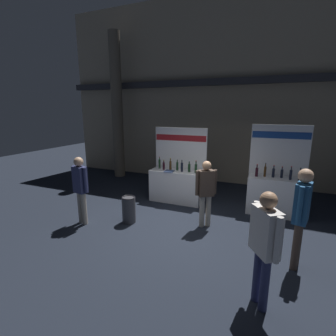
# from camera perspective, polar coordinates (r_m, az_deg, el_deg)

# --- Properties ---
(ground_plane) EXTENTS (26.62, 26.62, 0.00)m
(ground_plane) POSITION_cam_1_polar(r_m,az_deg,el_deg) (6.08, 3.21, -14.05)
(ground_plane) COLOR black
(hall_colonnade) EXTENTS (13.31, 1.23, 6.84)m
(hall_colonnade) POSITION_cam_1_polar(r_m,az_deg,el_deg) (9.77, 12.79, 16.40)
(hall_colonnade) COLOR tan
(hall_colonnade) RESTS_ON ground_plane
(exhibitor_booth_0) EXTENTS (1.67, 0.70, 2.25)m
(exhibitor_booth_0) POSITION_cam_1_polar(r_m,az_deg,el_deg) (7.70, 2.05, -3.36)
(exhibitor_booth_0) COLOR white
(exhibitor_booth_0) RESTS_ON ground_plane
(exhibitor_booth_1) EXTENTS (1.49, 0.66, 2.39)m
(exhibitor_booth_1) POSITION_cam_1_polar(r_m,az_deg,el_deg) (7.35, 23.38, -5.07)
(exhibitor_booth_1) COLOR white
(exhibitor_booth_1) RESTS_ON ground_plane
(trash_bin) EXTENTS (0.34, 0.34, 0.68)m
(trash_bin) POSITION_cam_1_polar(r_m,az_deg,el_deg) (6.40, -8.97, -9.39)
(trash_bin) COLOR #38383D
(trash_bin) RESTS_ON ground_plane
(visitor_0) EXTENTS (0.44, 0.38, 1.63)m
(visitor_0) POSITION_cam_1_polar(r_m,az_deg,el_deg) (5.97, 8.68, -4.75)
(visitor_0) COLOR #ADA393
(visitor_0) RESTS_ON ground_plane
(visitor_1) EXTENTS (0.49, 0.28, 1.69)m
(visitor_1) POSITION_cam_1_polar(r_m,az_deg,el_deg) (6.41, -19.44, -3.78)
(visitor_1) COLOR #ADA393
(visitor_1) RESTS_ON ground_plane
(visitor_2) EXTENTS (0.44, 0.53, 1.73)m
(visitor_2) POSITION_cam_1_polar(r_m,az_deg,el_deg) (3.78, 21.30, -15.05)
(visitor_2) COLOR navy
(visitor_2) RESTS_ON ground_plane
(visitor_4) EXTENTS (0.30, 0.54, 1.83)m
(visitor_4) POSITION_cam_1_polar(r_m,az_deg,el_deg) (4.90, 28.24, -8.51)
(visitor_4) COLOR #47382D
(visitor_4) RESTS_ON ground_plane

